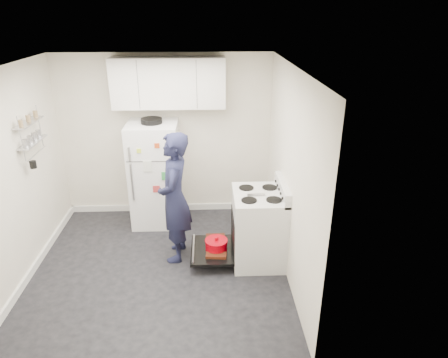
{
  "coord_description": "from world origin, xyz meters",
  "views": [
    {
      "loc": [
        0.65,
        -4.29,
        3.09
      ],
      "look_at": [
        0.84,
        0.41,
        1.05
      ],
      "focal_mm": 32.0,
      "sensor_mm": 36.0,
      "label": 1
    }
  ],
  "objects_px": {
    "person": "(175,198)",
    "electric_range": "(257,228)",
    "refrigerator": "(155,174)",
    "open_oven_door": "(214,247)"
  },
  "relations": [
    {
      "from": "person",
      "to": "electric_range",
      "type": "bearing_deg",
      "value": 86.83
    },
    {
      "from": "open_oven_door",
      "to": "person",
      "type": "relative_size",
      "value": 0.41
    },
    {
      "from": "refrigerator",
      "to": "person",
      "type": "distance_m",
      "value": 1.05
    },
    {
      "from": "electric_range",
      "to": "person",
      "type": "relative_size",
      "value": 0.64
    },
    {
      "from": "refrigerator",
      "to": "electric_range",
      "type": "bearing_deg",
      "value": -37.84
    },
    {
      "from": "electric_range",
      "to": "open_oven_door",
      "type": "relative_size",
      "value": 1.57
    },
    {
      "from": "open_oven_door",
      "to": "electric_range",
      "type": "bearing_deg",
      "value": 0.77
    },
    {
      "from": "open_oven_door",
      "to": "refrigerator",
      "type": "relative_size",
      "value": 0.43
    },
    {
      "from": "open_oven_door",
      "to": "refrigerator",
      "type": "height_order",
      "value": "refrigerator"
    },
    {
      "from": "electric_range",
      "to": "person",
      "type": "height_order",
      "value": "person"
    }
  ]
}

